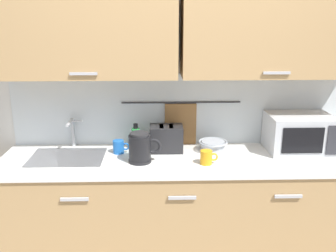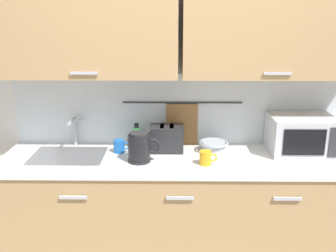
% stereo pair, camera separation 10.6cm
% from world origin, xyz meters
% --- Properties ---
extents(counter_unit, '(2.53, 0.64, 0.90)m').
position_xyz_m(counter_unit, '(-0.01, 0.30, 0.46)').
color(counter_unit, tan).
rests_on(counter_unit, ground).
extents(back_wall_assembly, '(3.70, 0.41, 2.50)m').
position_xyz_m(back_wall_assembly, '(0.00, 0.53, 1.52)').
color(back_wall_assembly, silver).
rests_on(back_wall_assembly, ground).
extents(sink_faucet, '(0.09, 0.17, 0.22)m').
position_xyz_m(sink_faucet, '(-0.79, 0.53, 1.04)').
color(sink_faucet, '#B2B5BA').
rests_on(sink_faucet, counter_unit).
extents(microwave, '(0.46, 0.35, 0.27)m').
position_xyz_m(microwave, '(0.88, 0.41, 1.04)').
color(microwave, silver).
rests_on(microwave, counter_unit).
extents(electric_kettle, '(0.23, 0.16, 0.21)m').
position_xyz_m(electric_kettle, '(-0.27, 0.22, 1.00)').
color(electric_kettle, black).
rests_on(electric_kettle, counter_unit).
extents(dish_soap_bottle, '(0.06, 0.06, 0.20)m').
position_xyz_m(dish_soap_bottle, '(-0.32, 0.48, 0.99)').
color(dish_soap_bottle, green).
rests_on(dish_soap_bottle, counter_unit).
extents(mug_near_sink, '(0.12, 0.08, 0.09)m').
position_xyz_m(mug_near_sink, '(-0.44, 0.39, 0.95)').
color(mug_near_sink, blue).
rests_on(mug_near_sink, counter_unit).
extents(mixing_bowl, '(0.21, 0.21, 0.08)m').
position_xyz_m(mixing_bowl, '(0.25, 0.41, 0.94)').
color(mixing_bowl, '#A5ADB7').
rests_on(mixing_bowl, counter_unit).
extents(toaster, '(0.26, 0.17, 0.19)m').
position_xyz_m(toaster, '(-0.09, 0.43, 1.00)').
color(toaster, '#232326').
rests_on(toaster, counter_unit).
extents(mug_by_kettle, '(0.12, 0.08, 0.09)m').
position_xyz_m(mug_by_kettle, '(0.17, 0.16, 0.95)').
color(mug_by_kettle, orange).
rests_on(mug_by_kettle, counter_unit).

